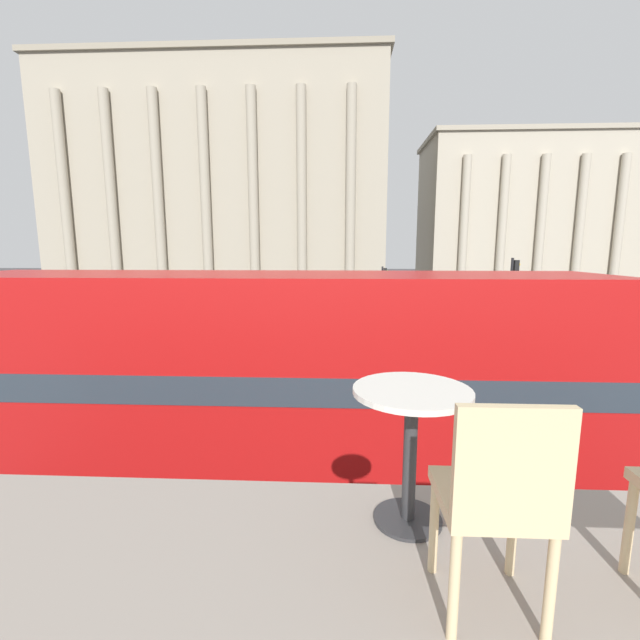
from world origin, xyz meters
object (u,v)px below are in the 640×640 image
object	(u,v)px
pedestrian_white	(461,295)
pedestrian_grey	(280,305)
pedestrian_blue	(448,309)
double_decker_bus	(278,379)
traffic_light_near	(188,324)
pedestrian_olive	(464,310)
plaza_building_left	(224,186)
traffic_light_far	(383,285)
cafe_chair_0	(497,496)
traffic_light_mid	(512,290)
plaza_building_right	(554,214)
cafe_dining_table	(411,425)

from	to	relation	value
pedestrian_white	pedestrian_grey	bearing A→B (deg)	66.79
pedestrian_blue	double_decker_bus	bearing A→B (deg)	172.07
traffic_light_near	pedestrian_olive	xyz separation A→B (m)	(12.46, 12.26, -1.16)
plaza_building_left	traffic_light_far	distance (m)	25.42
cafe_chair_0	pedestrian_blue	world-z (taller)	cafe_chair_0
pedestrian_white	pedestrian_olive	bearing A→B (deg)	112.46
traffic_light_mid	pedestrian_grey	bearing A→B (deg)	148.20
plaza_building_right	pedestrian_blue	bearing A→B (deg)	-123.87
traffic_light_far	pedestrian_olive	bearing A→B (deg)	-21.21
plaza_building_right	plaza_building_left	bearing A→B (deg)	-167.92
traffic_light_far	pedestrian_grey	distance (m)	6.78
cafe_chair_0	pedestrian_olive	world-z (taller)	cafe_chair_0
double_decker_bus	plaza_building_left	size ratio (longest dim) A/B	0.33
traffic_light_near	pedestrian_grey	distance (m)	13.62
cafe_chair_0	pedestrian_olive	size ratio (longest dim) A/B	0.54
traffic_light_far	cafe_dining_table	bearing A→B (deg)	-95.30
traffic_light_mid	traffic_light_far	distance (m)	9.34
double_decker_bus	plaza_building_right	distance (m)	54.51
pedestrian_white	plaza_building_left	bearing A→B (deg)	10.29
plaza_building_right	traffic_light_near	distance (m)	51.30
traffic_light_near	traffic_light_far	world-z (taller)	traffic_light_far
double_decker_bus	traffic_light_mid	bearing A→B (deg)	55.44
traffic_light_far	pedestrian_white	world-z (taller)	traffic_light_far
cafe_dining_table	traffic_light_near	distance (m)	12.86
double_decker_bus	plaza_building_left	xyz separation A→B (m)	(-11.28, 38.93, 8.89)
cafe_chair_0	traffic_light_far	bearing A→B (deg)	90.72
traffic_light_mid	pedestrian_blue	world-z (taller)	traffic_light_mid
cafe_dining_table	cafe_chair_0	xyz separation A→B (m)	(0.22, -0.59, -0.02)
pedestrian_blue	pedestrian_grey	bearing A→B (deg)	95.50
traffic_light_mid	pedestrian_olive	bearing A→B (deg)	93.82
pedestrian_grey	double_decker_bus	bearing A→B (deg)	149.22
plaza_building_right	traffic_light_far	distance (m)	35.63
plaza_building_right	pedestrian_olive	distance (m)	34.57
pedestrian_olive	plaza_building_left	bearing A→B (deg)	-119.04
cafe_chair_0	pedestrian_grey	xyz separation A→B (m)	(-4.48, 25.70, -2.65)
traffic_light_near	pedestrian_white	xyz separation A→B (m)	(14.80, 21.42, -1.21)
cafe_chair_0	pedestrian_blue	distance (m)	24.95
pedestrian_olive	pedestrian_grey	size ratio (longest dim) A/B	0.97
traffic_light_mid	plaza_building_right	bearing A→B (deg)	62.60
traffic_light_far	pedestrian_olive	distance (m)	5.20
pedestrian_white	cafe_chair_0	bearing A→B (deg)	111.49
pedestrian_white	pedestrian_blue	bearing A→B (deg)	107.21
pedestrian_olive	traffic_light_near	bearing A→B (deg)	-28.94
cafe_chair_0	traffic_light_far	distance (m)	26.37
cafe_chair_0	plaza_building_right	distance (m)	58.64
traffic_light_near	cafe_dining_table	bearing A→B (deg)	-65.05
traffic_light_near	pedestrian_white	bearing A→B (deg)	55.36
traffic_light_far	double_decker_bus	bearing A→B (deg)	-100.59
cafe_dining_table	pedestrian_grey	distance (m)	25.60
traffic_light_far	plaza_building_right	bearing A→B (deg)	49.20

